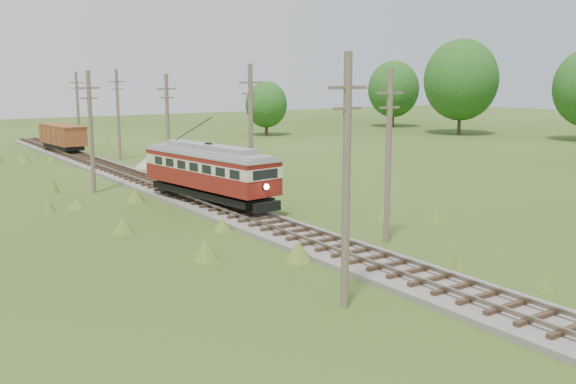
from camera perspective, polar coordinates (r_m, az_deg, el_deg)
railbed_main at (r=43.81m, az=-8.88°, el=-0.40°), size 3.60×96.00×0.57m
streetcar at (r=40.59m, az=-7.04°, el=2.06°), size 4.11×11.51×5.21m
gondola at (r=72.60m, az=-19.39°, el=4.72°), size 3.18×7.96×2.58m
gravel_pile at (r=60.10m, az=-11.59°, el=2.80°), size 3.77×4.00×1.37m
utility_pole_r_2 at (r=31.71m, az=8.91°, el=3.31°), size 1.60×0.30×8.60m
utility_pole_r_3 at (r=42.06m, az=-3.33°, el=5.36°), size 1.60×0.30×9.00m
utility_pole_r_4 at (r=53.57m, az=-10.65°, el=5.91°), size 1.60×0.30×8.40m
utility_pole_r_5 at (r=65.80m, az=-14.87°, el=6.74°), size 1.60×0.30×8.90m
utility_pole_r_6 at (r=78.14m, az=-18.17°, el=6.99°), size 1.60×0.30×8.70m
utility_pole_l_a at (r=22.31m, az=5.20°, el=1.06°), size 1.60×0.30×9.00m
utility_pole_l_b at (r=47.24m, az=-17.11°, el=5.21°), size 1.60×0.30×8.60m
tree_right_4 at (r=95.81m, az=15.14°, el=9.60°), size 10.50×10.50×13.53m
tree_right_5 at (r=108.40m, az=9.36°, el=9.02°), size 8.40×8.40×10.82m
tree_mid_b at (r=90.95m, az=-1.94°, el=7.78°), size 5.88×5.88×7.57m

